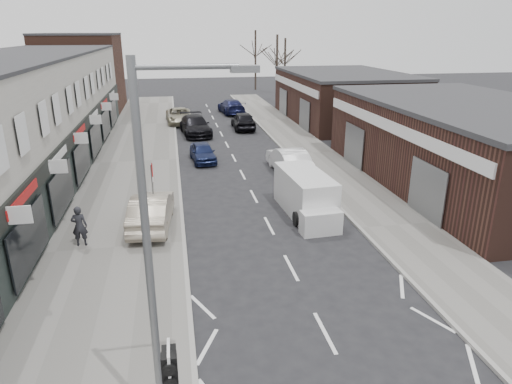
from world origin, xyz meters
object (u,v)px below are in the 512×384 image
pedestrian (79,226)px  parked_car_left_c (180,116)px  traffic_light (171,384)px  parked_car_left_a (203,152)px  parked_car_right_c (231,106)px  warning_sign (152,173)px  sedan_on_pavement (152,210)px  white_van (306,195)px  parked_car_right_b (243,120)px  parked_car_left_b (195,125)px  street_lamp (157,247)px  parked_car_right_a (289,160)px

pedestrian → parked_car_left_c: (4.68, 26.20, -0.25)m
traffic_light → parked_car_left_a: bearing=84.7°
parked_car_left_a → parked_car_right_c: 19.08m
warning_sign → sedan_on_pavement: bearing=-94.2°
white_van → parked_car_right_b: 20.57m
sedan_on_pavement → parked_car_left_b: (3.06, 19.44, -0.08)m
traffic_light → parked_car_left_c: size_ratio=0.59×
street_lamp → parked_car_left_c: (1.13, 36.20, -3.89)m
street_lamp → parked_car_left_c: size_ratio=1.53×
parked_car_right_b → parked_car_right_c: 8.36m
traffic_light → parked_car_left_c: bearing=88.5°
traffic_light → pedestrian: 11.89m
warning_sign → parked_car_left_a: warning_sign is taller
parked_car_right_b → parked_car_left_c: bearing=-32.4°
traffic_light → warning_sign: (-0.76, 14.02, -0.21)m
parked_car_right_a → white_van: bearing=79.1°
sedan_on_pavement → parked_car_left_c: size_ratio=0.89×
parked_car_left_b → parked_car_right_c: parked_car_left_b is taller
traffic_light → parked_car_right_a: traffic_light is taller
sedan_on_pavement → parked_car_right_b: 22.32m
parked_car_left_b → sedan_on_pavement: bearing=-104.5°
sedan_on_pavement → parked_car_left_b: sedan_on_pavement is taller
parked_car_right_b → parked_car_right_c: parked_car_right_b is taller
parked_car_left_b → street_lamp: bearing=-99.8°
parked_car_left_c → pedestrian: bearing=-103.2°
traffic_light → parked_car_right_a: size_ratio=0.64×
pedestrian → parked_car_left_b: (5.88, 20.91, -0.18)m
street_lamp → parked_car_left_b: 31.23m
warning_sign → parked_car_right_c: warning_sign is taller
parked_car_left_c → street_lamp: bearing=-94.8°
sedan_on_pavement → pedestrian: size_ratio=2.71×
sedan_on_pavement → parked_car_left_b: size_ratio=0.84×
pedestrian → parked_car_right_c: 32.54m
white_van → parked_car_right_b: (0.14, 20.57, -0.17)m
street_lamp → parked_car_right_a: street_lamp is taller
street_lamp → parked_car_left_a: size_ratio=2.12×
sedan_on_pavement → parked_car_left_a: sedan_on_pavement is taller
street_lamp → sedan_on_pavement: size_ratio=1.72×
traffic_light → warning_sign: traffic_light is taller
street_lamp → sedan_on_pavement: (-0.73, 11.47, -3.73)m
white_van → pedestrian: size_ratio=3.10×
street_lamp → warning_sign: size_ratio=2.96×
parked_car_left_a → warning_sign: bearing=-112.0°
parked_car_right_a → traffic_light: bearing=66.3°
pedestrian → parked_car_left_c: pedestrian is taller
parked_car_left_b → parked_car_right_b: size_ratio=1.19×
parked_car_left_c → parked_car_right_b: 6.70m
street_lamp → parked_car_left_c: 36.42m
parked_car_left_a → parked_car_right_b: bearing=62.0°
pedestrian → parked_car_left_c: 26.61m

